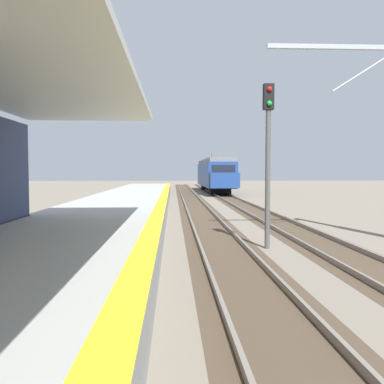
# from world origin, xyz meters

# --- Properties ---
(station_platform) EXTENTS (5.00, 80.00, 0.91)m
(station_platform) POSITION_xyz_m (-2.50, 16.00, 0.45)
(station_platform) COLOR #A8A8A3
(station_platform) RESTS_ON ground
(track_pair_nearest_platform) EXTENTS (2.34, 120.00, 0.16)m
(track_pair_nearest_platform) POSITION_xyz_m (1.90, 20.00, 0.05)
(track_pair_nearest_platform) COLOR #4C3D2D
(track_pair_nearest_platform) RESTS_ON ground
(track_pair_middle) EXTENTS (2.34, 120.00, 0.16)m
(track_pair_middle) POSITION_xyz_m (5.30, 20.00, 0.05)
(track_pair_middle) COLOR #4C3D2D
(track_pair_middle) RESTS_ON ground
(approaching_train) EXTENTS (2.93, 19.60, 4.76)m
(approaching_train) POSITION_xyz_m (5.30, 52.67, 2.18)
(approaching_train) COLOR navy
(approaching_train) RESTS_ON ground
(rail_signal_post) EXTENTS (0.32, 0.34, 5.20)m
(rail_signal_post) POSITION_xyz_m (3.32, 16.60, 3.19)
(rail_signal_post) COLOR #4C4C4C
(rail_signal_post) RESTS_ON ground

